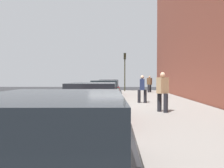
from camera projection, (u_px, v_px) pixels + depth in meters
The scene contains 12 objects.
ground_plane at pixel (109, 105), 14.93m from camera, with size 56.00×56.00×0.00m, color #28282B.
sidewalk at pixel (162, 103), 14.85m from camera, with size 28.00×4.60×0.15m, color gray.
lane_stripe_centre at pixel (58, 104), 15.00m from camera, with size 28.00×0.14×0.01m, color gold.
snow_bank_curb at pixel (120, 99), 17.85m from camera, with size 7.48×0.56×0.22m, color white.
parked_car_charcoal at pixel (55, 156), 2.84m from camera, with size 4.63×2.00×1.51m.
parked_car_red at pixel (93, 103), 8.60m from camera, with size 4.62×1.91×1.51m.
parked_car_green at pixel (105, 92), 15.51m from camera, with size 4.19×1.96×1.51m.
parked_car_maroon at pixel (109, 88), 21.32m from camera, with size 4.67×1.94×1.51m.
pedestrian_navy_coat at pixel (142, 88), 14.53m from camera, with size 0.48×0.55×1.68m.
pedestrian_tan_coat at pixel (163, 91), 10.62m from camera, with size 0.52×0.57×1.79m.
pedestrian_brown_coat at pixel (149, 84), 24.88m from camera, with size 0.53×0.54×1.73m.
traffic_light_pole at pixel (125, 65), 26.63m from camera, with size 0.35×0.26×4.29m.
Camera 1 is at (-14.88, -0.53, 1.70)m, focal length 38.11 mm.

